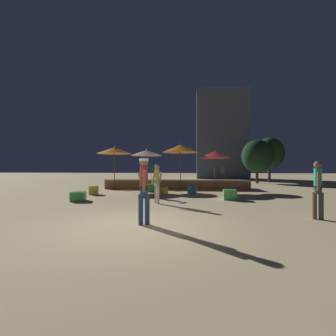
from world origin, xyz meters
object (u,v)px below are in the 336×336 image
Objects in this scene: patio_umbrella_0 at (181,149)px; cube_seat_0 at (192,190)px; background_tree_1 at (269,153)px; cube_seat_3 at (230,195)px; person_0 at (318,188)px; cube_seat_1 at (94,190)px; patio_umbrella_2 at (215,155)px; person_2 at (142,180)px; cube_seat_4 at (152,188)px; frisbee_disc at (182,203)px; cube_seat_5 at (162,190)px; bistro_chair_0 at (154,172)px; patio_umbrella_1 at (114,151)px; cube_seat_2 at (78,196)px; patio_umbrella_3 at (146,153)px; person_1 at (157,182)px; background_tree_0 at (257,156)px; bistro_chair_1 at (223,172)px; person_3 at (144,187)px.

cube_seat_0 is at bearing -66.08° from patio_umbrella_0.
cube_seat_0 is 0.12× the size of background_tree_1.
cube_seat_3 reaches higher than cube_seat_0.
patio_umbrella_0 is 9.69m from person_0.
cube_seat_3 is at bearing -10.01° from cube_seat_1.
person_2 is at bearing -139.70° from patio_umbrella_2.
patio_umbrella_0 reaches higher than person_0.
cube_seat_4 is (-2.60, 0.54, 0.03)m from cube_seat_0.
cube_seat_4 reaches higher than frisbee_disc.
cube_seat_4 reaches higher than cube_seat_5.
person_2 reaches higher than cube_seat_3.
cube_seat_1 is (-7.19, -3.17, -2.18)m from patio_umbrella_2.
bistro_chair_0 is 13.97m from background_tree_1.
patio_umbrella_1 is 3.39× the size of bistro_chair_0.
patio_umbrella_0 is 3.28m from cube_seat_0.
frisbee_disc is at bearing -68.61° from cube_seat_5.
person_0 is at bearing 143.44° from bistro_chair_0.
patio_umbrella_2 reaches higher than cube_seat_2.
background_tree_1 is at bearing 54.18° from patio_umbrella_2.
patio_umbrella_3 reaches higher than person_1.
background_tree_0 is at bearing 68.94° from cube_seat_3.
cube_seat_4 is (2.84, -1.08, -2.50)m from patio_umbrella_1.
cube_seat_3 is (1.80, -2.60, 0.02)m from cube_seat_0.
patio_umbrella_1 is 5.90× the size of cube_seat_1.
bistro_chair_1 is at bearing -126.29° from background_tree_1.
bistro_chair_0 is at bearing -33.48° from person_0.
cube_seat_1 is (-5.64, -1.28, 0.03)m from cube_seat_0.
background_tree_0 is (12.10, 10.77, 2.46)m from cube_seat_1.
person_1 reaches higher than cube_seat_1.
bistro_chair_1 is (5.05, 0.50, 0.00)m from bistro_chair_0.
cube_seat_0 is at bearing 97.85° from bistro_chair_1.
patio_umbrella_2 is at bearing 2.37° from patio_umbrella_0.
patio_umbrella_3 is at bearing 138.55° from cube_seat_3.
patio_umbrella_2 reaches higher than cube_seat_3.
bistro_chair_1 is (0.72, 1.14, -1.18)m from patio_umbrella_2.
patio_umbrella_3 is at bearing -179.05° from patio_umbrella_2.
background_tree_1 is at bearing 47.74° from cube_seat_2.
patio_umbrella_0 is 9.72m from person_3.
person_3 is at bearing -99.58° from cube_seat_0.
person_1 reaches higher than bistro_chair_1.
person_2 is (-0.10, -2.25, 0.66)m from cube_seat_4.
person_0 reaches higher than cube_seat_0.
person_1 is (0.24, -3.55, 0.69)m from cube_seat_5.
patio_umbrella_1 reaches higher than patio_umbrella_3.
patio_umbrella_3 is 9.85m from person_3.
person_2 reaches higher than cube_seat_1.
person_0 is at bearing 46.55° from person_2.
background_tree_1 is (8.60, 14.93, 3.07)m from frisbee_disc.
bistro_chair_0 is at bearing 171.58° from patio_umbrella_2.
cube_seat_4 is at bearing 171.26° from person_2.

